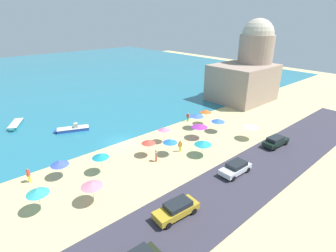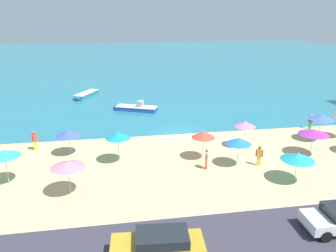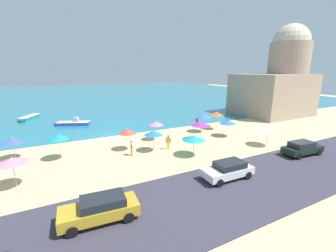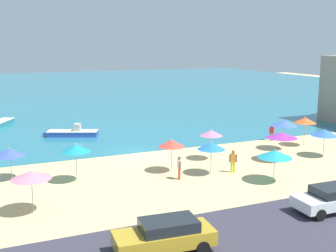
% 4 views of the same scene
% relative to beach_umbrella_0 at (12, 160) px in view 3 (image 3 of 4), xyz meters
% --- Properties ---
extents(ground_plane, '(160.00, 160.00, 0.00)m').
position_rel_beach_umbrella_0_xyz_m(ground_plane, '(9.51, 10.10, -2.19)').
color(ground_plane, '#CEBE81').
extents(sea, '(150.00, 110.00, 0.05)m').
position_rel_beach_umbrella_0_xyz_m(sea, '(9.51, 65.10, -2.17)').
color(sea, teal).
rests_on(sea, ground_plane).
extents(coastal_road, '(80.00, 8.00, 0.06)m').
position_rel_beach_umbrella_0_xyz_m(coastal_road, '(9.51, -7.90, -2.16)').
color(coastal_road, '#373441').
rests_on(coastal_road, ground_plane).
extents(beach_umbrella_0, '(2.23, 2.23, 2.48)m').
position_rel_beach_umbrella_0_xyz_m(beach_umbrella_0, '(0.00, 0.00, 0.00)').
color(beach_umbrella_0, '#B2B2B7').
rests_on(beach_umbrella_0, ground_plane).
extents(beach_umbrella_1, '(1.85, 1.85, 2.50)m').
position_rel_beach_umbrella_0_xyz_m(beach_umbrella_1, '(14.49, 5.82, 0.01)').
color(beach_umbrella_1, '#B2B2B7').
rests_on(beach_umbrella_1, ground_plane).
extents(beach_umbrella_3, '(2.20, 2.20, 2.32)m').
position_rel_beach_umbrella_0_xyz_m(beach_umbrella_3, '(23.64, 2.97, -0.19)').
color(beach_umbrella_3, '#B2B2B7').
rests_on(beach_umbrella_3, ground_plane).
extents(beach_umbrella_4, '(1.92, 1.92, 2.49)m').
position_rel_beach_umbrella_0_xyz_m(beach_umbrella_4, '(10.18, 4.03, -0.04)').
color(beach_umbrella_4, '#B2B2B7').
rests_on(beach_umbrella_4, ground_plane).
extents(beach_umbrella_5, '(2.10, 2.10, 2.29)m').
position_rel_beach_umbrella_0_xyz_m(beach_umbrella_5, '(-0.76, 6.74, -0.24)').
color(beach_umbrella_5, '#B2B2B7').
rests_on(beach_umbrella_5, ground_plane).
extents(beach_umbrella_6, '(2.02, 2.02, 2.69)m').
position_rel_beach_umbrella_0_xyz_m(beach_umbrella_6, '(3.32, 4.47, 0.17)').
color(beach_umbrella_6, '#B2B2B7').
rests_on(beach_umbrella_6, ground_plane).
extents(beach_umbrella_7, '(1.97, 1.97, 2.71)m').
position_rel_beach_umbrella_0_xyz_m(beach_umbrella_7, '(24.71, 6.58, 0.19)').
color(beach_umbrella_7, '#B2B2B7').
rests_on(beach_umbrella_7, ground_plane).
extents(beach_umbrella_8, '(2.48, 2.48, 2.38)m').
position_rel_beach_umbrella_0_xyz_m(beach_umbrella_8, '(19.51, 3.29, -0.10)').
color(beach_umbrella_8, '#B2B2B7').
rests_on(beach_umbrella_8, ground_plane).
extents(beach_umbrella_9, '(1.99, 1.99, 2.42)m').
position_rel_beach_umbrella_0_xyz_m(beach_umbrella_9, '(12.56, 2.34, -0.09)').
color(beach_umbrella_9, '#B2B2B7').
rests_on(beach_umbrella_9, ground_plane).
extents(beach_umbrella_10, '(2.36, 2.36, 2.27)m').
position_rel_beach_umbrella_0_xyz_m(beach_umbrella_10, '(15.73, -0.79, -0.25)').
color(beach_umbrella_10, '#B2B2B7').
rests_on(beach_umbrella_10, ground_plane).
extents(beach_umbrella_11, '(2.34, 2.34, 2.42)m').
position_rel_beach_umbrella_0_xyz_m(beach_umbrella_11, '(25.17, -2.11, -0.04)').
color(beach_umbrella_11, '#B2B2B7').
rests_on(beach_umbrella_11, ground_plane).
extents(beach_umbrella_12, '(2.30, 2.30, 2.68)m').
position_rel_beach_umbrella_0_xyz_m(beach_umbrella_12, '(22.06, 6.21, 0.18)').
color(beach_umbrella_12, '#B2B2B7').
rests_on(beach_umbrella_12, ground_plane).
extents(bather_0, '(0.52, 0.36, 1.67)m').
position_rel_beach_umbrella_0_xyz_m(bather_0, '(14.24, 2.07, -1.26)').
color(bather_0, '#D1CD16').
rests_on(bather_0, ground_plane).
extents(bather_1, '(0.41, 0.45, 1.61)m').
position_rel_beach_umbrella_0_xyz_m(bather_1, '(23.22, 9.45, -1.29)').
color(bather_1, green).
rests_on(bather_1, ground_plane).
extents(bather_3, '(0.30, 0.56, 1.64)m').
position_rel_beach_umbrella_0_xyz_m(bather_3, '(9.98, 2.18, -1.27)').
color(bather_3, '#F84526').
rests_on(bather_3, ground_plane).
extents(parked_car_0, '(4.30, 2.02, 1.43)m').
position_rel_beach_umbrella_0_xyz_m(parked_car_0, '(15.37, -6.44, -1.37)').
color(parked_car_0, silver).
rests_on(parked_car_0, coastal_road).
extents(parked_car_1, '(4.64, 2.15, 1.50)m').
position_rel_beach_umbrella_0_xyz_m(parked_car_1, '(4.99, -7.10, -1.34)').
color(parked_car_1, '#B79425').
rests_on(parked_car_1, coastal_road).
extents(parked_car_4, '(4.49, 2.11, 1.46)m').
position_rel_beach_umbrella_0_xyz_m(parked_car_4, '(25.86, -5.99, -1.36)').
color(parked_car_4, black).
rests_on(parked_car_4, coastal_road).
extents(skiff_nearshore, '(5.46, 3.36, 1.28)m').
position_rel_beach_umbrella_0_xyz_m(skiff_nearshore, '(5.76, 18.96, -1.81)').
color(skiff_nearshore, '#2B4BA5').
rests_on(skiff_nearshore, sea).
extents(skiff_offshore, '(3.44, 5.01, 0.59)m').
position_rel_beach_umbrella_0_xyz_m(skiff_offshore, '(-0.89, 27.43, -1.84)').
color(skiff_offshore, teal).
rests_on(skiff_offshore, sea).
extents(harbor_fortress, '(14.32, 10.98, 17.30)m').
position_rel_beach_umbrella_0_xyz_m(harbor_fortress, '(43.71, 10.86, 4.21)').
color(harbor_fortress, gray).
rests_on(harbor_fortress, ground_plane).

